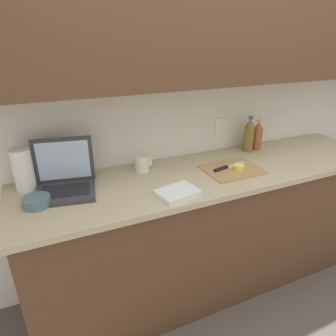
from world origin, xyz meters
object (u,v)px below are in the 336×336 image
at_px(measuring_cup, 142,163).
at_px(bowl_white, 37,202).
at_px(bottle_oil_tall, 249,136).
at_px(paper_towel_roll, 23,170).
at_px(bottle_green_soda, 258,136).
at_px(knife, 225,167).
at_px(lemon_half_cut, 239,167).
at_px(laptop, 65,179).
at_px(cutting_board, 232,169).

bearing_deg(measuring_cup, bowl_white, -163.03).
relative_size(bottle_oil_tall, measuring_cup, 2.31).
bearing_deg(paper_towel_roll, bottle_green_soda, -0.29).
distance_m(knife, lemon_half_cut, 0.09).
bearing_deg(laptop, bottle_oil_tall, 14.01).
bearing_deg(paper_towel_roll, laptop, -25.89).
distance_m(knife, measuring_cup, 0.53).
distance_m(lemon_half_cut, bottle_oil_tall, 0.40).
height_order(knife, measuring_cup, measuring_cup).
xyz_separation_m(knife, bottle_green_soda, (0.43, 0.22, 0.09)).
relative_size(bottle_green_soda, bottle_oil_tall, 0.88).
xyz_separation_m(bottle_oil_tall, bowl_white, (-1.47, -0.21, -0.09)).
distance_m(lemon_half_cut, measuring_cup, 0.61).
bearing_deg(bottle_green_soda, bowl_white, -172.16).
xyz_separation_m(cutting_board, paper_towel_roll, (-1.21, 0.25, 0.11)).
distance_m(bottle_green_soda, paper_towel_roll, 1.60).
distance_m(knife, paper_towel_roll, 1.19).
distance_m(knife, bottle_oil_tall, 0.43).
height_order(laptop, measuring_cup, laptop).
bearing_deg(bottle_oil_tall, lemon_half_cut, -135.46).
height_order(bowl_white, paper_towel_roll, paper_towel_roll).
distance_m(bowl_white, paper_towel_roll, 0.25).
distance_m(laptop, cutting_board, 1.02).
bearing_deg(knife, lemon_half_cut, -47.31).
height_order(bottle_green_soda, bowl_white, bottle_green_soda).
relative_size(laptop, bowl_white, 2.63).
height_order(knife, lemon_half_cut, lemon_half_cut).
bearing_deg(lemon_half_cut, laptop, 169.89).
height_order(lemon_half_cut, bottle_green_soda, bottle_green_soda).
xyz_separation_m(lemon_half_cut, bottle_oil_tall, (0.28, 0.27, 0.09)).
distance_m(laptop, bottle_green_soda, 1.40).
height_order(laptop, knife, laptop).
distance_m(bottle_green_soda, bottle_oil_tall, 0.08).
relative_size(laptop, bottle_green_soda, 1.57).
distance_m(laptop, knife, 0.97).
height_order(laptop, bottle_oil_tall, laptop).
xyz_separation_m(laptop, paper_towel_roll, (-0.20, 0.10, 0.05)).
xyz_separation_m(lemon_half_cut, bottle_green_soda, (0.36, 0.27, 0.08)).
distance_m(cutting_board, lemon_half_cut, 0.05).
bearing_deg(bottle_oil_tall, bowl_white, -171.73).
xyz_separation_m(cutting_board, bottle_oil_tall, (0.31, 0.25, 0.11)).
bearing_deg(bottle_oil_tall, bottle_green_soda, 0.00).
bearing_deg(measuring_cup, bottle_green_soda, 1.32).
bearing_deg(laptop, bowl_white, -131.42).
xyz_separation_m(measuring_cup, bowl_white, (-0.63, -0.19, -0.03)).
bearing_deg(bottle_green_soda, cutting_board, -147.69).
bearing_deg(bowl_white, bottle_green_soda, 7.84).
bearing_deg(knife, bottle_green_soda, 15.29).
xyz_separation_m(cutting_board, knife, (-0.04, 0.02, 0.01)).
distance_m(laptop, measuring_cup, 0.48).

